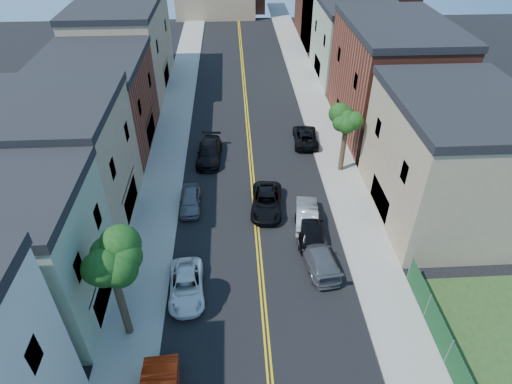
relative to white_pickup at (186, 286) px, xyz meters
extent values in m
cube|color=gray|center=(-3.12, 23.23, -0.57)|extent=(3.20, 100.00, 0.15)
cube|color=gray|center=(12.68, 23.23, -0.57)|extent=(3.20, 100.00, 0.15)
cube|color=gray|center=(-1.37, 23.23, -0.57)|extent=(0.30, 100.00, 0.15)
cube|color=gray|center=(10.93, 23.23, -0.57)|extent=(0.30, 100.00, 0.15)
cube|color=gray|center=(-9.22, -0.77, 3.60)|extent=(9.00, 8.00, 8.50)
cube|color=#998466|center=(-9.22, 8.23, 3.85)|extent=(9.00, 10.00, 9.00)
cube|color=brown|center=(-9.22, 19.23, 3.35)|extent=(9.00, 12.00, 8.00)
cube|color=#998466|center=(-9.22, 33.23, 4.10)|extent=(9.00, 16.00, 9.50)
cube|color=#998466|center=(18.78, 7.23, 3.85)|extent=(9.00, 12.00, 9.00)
cube|color=brown|center=(18.78, 21.23, 4.35)|extent=(9.00, 14.00, 10.00)
cube|color=gray|center=(18.78, 35.23, 3.60)|extent=(9.00, 12.00, 8.50)
cube|color=#143F1E|center=(14.28, -7.27, 0.45)|extent=(0.04, 15.00, 1.90)
cylinder|color=#3B281D|center=(-3.12, -2.77, 1.48)|extent=(0.44, 0.44, 3.96)
sphere|color=#0F370F|center=(-3.12, -2.77, 5.80)|extent=(5.20, 5.20, 5.20)
sphere|color=#0F370F|center=(-2.60, -3.16, 6.84)|extent=(3.90, 3.90, 3.90)
sphere|color=#0F370F|center=(-3.64, -2.25, 5.28)|extent=(3.64, 3.64, 3.64)
cylinder|color=#3B281D|center=(12.68, 13.23, 1.26)|extent=(0.44, 0.44, 3.52)
sphere|color=#0F370F|center=(12.68, 13.23, 5.00)|extent=(4.40, 4.40, 4.40)
sphere|color=#0F370F|center=(13.12, 12.90, 5.88)|extent=(3.30, 3.30, 3.30)
sphere|color=#0F370F|center=(12.24, 13.67, 4.56)|extent=(3.08, 3.08, 3.08)
imported|color=white|center=(0.00, 0.00, 0.00)|extent=(2.50, 4.80, 1.29)
imported|color=#5A5C62|center=(-0.33, 8.75, 0.04)|extent=(1.70, 4.04, 1.36)
imported|color=black|center=(0.98, 15.81, 0.11)|extent=(2.47, 5.37, 1.52)
imported|color=#4F5055|center=(8.71, 1.96, 0.08)|extent=(2.65, 5.22, 1.45)
imported|color=black|center=(8.58, 4.70, 0.17)|extent=(2.18, 4.91, 1.64)
imported|color=#A5A8AD|center=(8.58, 6.37, 0.11)|extent=(2.21, 4.74, 1.50)
imported|color=black|center=(10.28, 18.37, 0.03)|extent=(2.54, 5.01, 1.36)
imported|color=black|center=(5.68, 8.16, 0.06)|extent=(2.83, 5.27, 1.41)
camera|label=1|loc=(3.34, -18.36, 20.95)|focal=30.28mm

